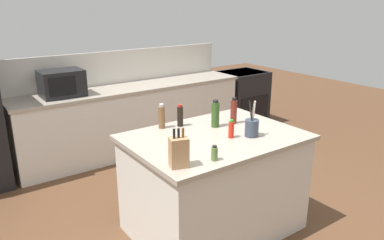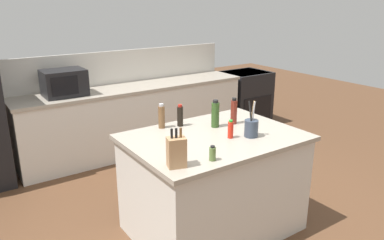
{
  "view_description": "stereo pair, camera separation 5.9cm",
  "coord_description": "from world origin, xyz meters",
  "px_view_note": "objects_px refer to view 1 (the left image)",
  "views": [
    {
      "loc": [
        -1.96,
        -2.41,
        2.08
      ],
      "look_at": [
        0.0,
        0.35,
        0.99
      ],
      "focal_mm": 35.0,
      "sensor_mm": 36.0,
      "label": 1
    },
    {
      "loc": [
        -1.91,
        -2.45,
        2.08
      ],
      "look_at": [
        0.0,
        0.35,
        0.99
      ],
      "focal_mm": 35.0,
      "sensor_mm": 36.0,
      "label": 2
    }
  ],
  "objects_px": {
    "soy_sauce_bottle": "(180,116)",
    "hot_sauce_bottle": "(231,129)",
    "spice_jar_oregano": "(214,153)",
    "knife_block": "(179,152)",
    "range_oven": "(242,98)",
    "vinegar_bottle": "(234,111)",
    "utensil_crock": "(252,127)",
    "olive_oil_bottle": "(215,114)",
    "pepper_grinder": "(162,117)",
    "microwave": "(62,83)"
  },
  "relations": [
    {
      "from": "microwave",
      "to": "vinegar_bottle",
      "type": "relative_size",
      "value": 1.99
    },
    {
      "from": "utensil_crock",
      "to": "hot_sauce_bottle",
      "type": "height_order",
      "value": "utensil_crock"
    },
    {
      "from": "olive_oil_bottle",
      "to": "spice_jar_oregano",
      "type": "bearing_deg",
      "value": -129.16
    },
    {
      "from": "microwave",
      "to": "olive_oil_bottle",
      "type": "distance_m",
      "value": 2.17
    },
    {
      "from": "range_oven",
      "to": "knife_block",
      "type": "bearing_deg",
      "value": -139.4
    },
    {
      "from": "vinegar_bottle",
      "to": "soy_sauce_bottle",
      "type": "relative_size",
      "value": 1.22
    },
    {
      "from": "hot_sauce_bottle",
      "to": "range_oven",
      "type": "bearing_deg",
      "value": 45.45
    },
    {
      "from": "knife_block",
      "to": "vinegar_bottle",
      "type": "xyz_separation_m",
      "value": [
        0.97,
        0.52,
        0.01
      ]
    },
    {
      "from": "utensil_crock",
      "to": "soy_sauce_bottle",
      "type": "relative_size",
      "value": 1.53
    },
    {
      "from": "microwave",
      "to": "knife_block",
      "type": "bearing_deg",
      "value": -89.15
    },
    {
      "from": "spice_jar_oregano",
      "to": "olive_oil_bottle",
      "type": "distance_m",
      "value": 0.78
    },
    {
      "from": "microwave",
      "to": "soy_sauce_bottle",
      "type": "xyz_separation_m",
      "value": [
        0.55,
        -1.81,
        -0.06
      ]
    },
    {
      "from": "microwave",
      "to": "hot_sauce_bottle",
      "type": "distance_m",
      "value": 2.44
    },
    {
      "from": "spice_jar_oregano",
      "to": "hot_sauce_bottle",
      "type": "relative_size",
      "value": 0.72
    },
    {
      "from": "spice_jar_oregano",
      "to": "knife_block",
      "type": "bearing_deg",
      "value": 168.11
    },
    {
      "from": "soy_sauce_bottle",
      "to": "hot_sauce_bottle",
      "type": "bearing_deg",
      "value": -70.47
    },
    {
      "from": "utensil_crock",
      "to": "hot_sauce_bottle",
      "type": "xyz_separation_m",
      "value": [
        -0.17,
        0.07,
        -0.01
      ]
    },
    {
      "from": "soy_sauce_bottle",
      "to": "olive_oil_bottle",
      "type": "bearing_deg",
      "value": -39.29
    },
    {
      "from": "range_oven",
      "to": "microwave",
      "type": "bearing_deg",
      "value": 180.0
    },
    {
      "from": "spice_jar_oregano",
      "to": "vinegar_bottle",
      "type": "relative_size",
      "value": 0.46
    },
    {
      "from": "pepper_grinder",
      "to": "hot_sauce_bottle",
      "type": "relative_size",
      "value": 1.43
    },
    {
      "from": "spice_jar_oregano",
      "to": "soy_sauce_bottle",
      "type": "relative_size",
      "value": 0.56
    },
    {
      "from": "vinegar_bottle",
      "to": "soy_sauce_bottle",
      "type": "distance_m",
      "value": 0.52
    },
    {
      "from": "olive_oil_bottle",
      "to": "vinegar_bottle",
      "type": "xyz_separation_m",
      "value": [
        0.21,
        -0.02,
        -0.0
      ]
    },
    {
      "from": "microwave",
      "to": "vinegar_bottle",
      "type": "height_order",
      "value": "microwave"
    },
    {
      "from": "hot_sauce_bottle",
      "to": "soy_sauce_bottle",
      "type": "height_order",
      "value": "soy_sauce_bottle"
    },
    {
      "from": "spice_jar_oregano",
      "to": "range_oven",
      "type": "bearing_deg",
      "value": 44.04
    },
    {
      "from": "range_oven",
      "to": "pepper_grinder",
      "type": "xyz_separation_m",
      "value": [
        -2.64,
        -1.76,
        0.58
      ]
    },
    {
      "from": "pepper_grinder",
      "to": "utensil_crock",
      "type": "bearing_deg",
      "value": -50.56
    },
    {
      "from": "pepper_grinder",
      "to": "olive_oil_bottle",
      "type": "xyz_separation_m",
      "value": [
        0.43,
        -0.26,
        0.01
      ]
    },
    {
      "from": "range_oven",
      "to": "utensil_crock",
      "type": "xyz_separation_m",
      "value": [
        -2.12,
        -2.4,
        0.56
      ]
    },
    {
      "from": "olive_oil_bottle",
      "to": "soy_sauce_bottle",
      "type": "xyz_separation_m",
      "value": [
        -0.26,
        0.21,
        -0.02
      ]
    },
    {
      "from": "knife_block",
      "to": "spice_jar_oregano",
      "type": "distance_m",
      "value": 0.29
    },
    {
      "from": "knife_block",
      "to": "olive_oil_bottle",
      "type": "xyz_separation_m",
      "value": [
        0.77,
        0.54,
        0.01
      ]
    },
    {
      "from": "range_oven",
      "to": "pepper_grinder",
      "type": "distance_m",
      "value": 3.23
    },
    {
      "from": "olive_oil_bottle",
      "to": "knife_block",
      "type": "bearing_deg",
      "value": -144.75
    },
    {
      "from": "knife_block",
      "to": "range_oven",
      "type": "bearing_deg",
      "value": 57.73
    },
    {
      "from": "knife_block",
      "to": "olive_oil_bottle",
      "type": "distance_m",
      "value": 0.94
    },
    {
      "from": "spice_jar_oregano",
      "to": "pepper_grinder",
      "type": "bearing_deg",
      "value": 85.99
    },
    {
      "from": "vinegar_bottle",
      "to": "hot_sauce_bottle",
      "type": "height_order",
      "value": "vinegar_bottle"
    },
    {
      "from": "pepper_grinder",
      "to": "hot_sauce_bottle",
      "type": "distance_m",
      "value": 0.67
    },
    {
      "from": "spice_jar_oregano",
      "to": "soy_sauce_bottle",
      "type": "distance_m",
      "value": 0.84
    },
    {
      "from": "vinegar_bottle",
      "to": "knife_block",
      "type": "bearing_deg",
      "value": -151.93
    },
    {
      "from": "microwave",
      "to": "soy_sauce_bottle",
      "type": "relative_size",
      "value": 2.43
    },
    {
      "from": "olive_oil_bottle",
      "to": "vinegar_bottle",
      "type": "bearing_deg",
      "value": -6.22
    },
    {
      "from": "microwave",
      "to": "soy_sauce_bottle",
      "type": "bearing_deg",
      "value": -73.09
    },
    {
      "from": "spice_jar_oregano",
      "to": "olive_oil_bottle",
      "type": "xyz_separation_m",
      "value": [
        0.49,
        0.6,
        0.07
      ]
    },
    {
      "from": "knife_block",
      "to": "spice_jar_oregano",
      "type": "height_order",
      "value": "knife_block"
    },
    {
      "from": "knife_block",
      "to": "pepper_grinder",
      "type": "distance_m",
      "value": 0.87
    },
    {
      "from": "vinegar_bottle",
      "to": "hot_sauce_bottle",
      "type": "distance_m",
      "value": 0.4
    }
  ]
}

